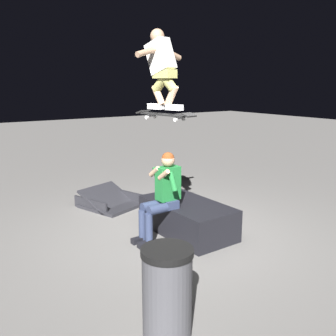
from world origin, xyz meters
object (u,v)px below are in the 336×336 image
(person_sitting_on_ledge, at_px, (162,192))
(kicker_ramp, at_px, (112,203))
(ledge_box_main, at_px, (187,218))
(trash_bin, at_px, (167,292))
(skater_airborne, at_px, (162,66))
(skateboard, at_px, (165,115))

(person_sitting_on_ledge, relative_size, kicker_ramp, 1.11)
(ledge_box_main, distance_m, trash_bin, 2.50)
(person_sitting_on_ledge, height_order, kicker_ramp, person_sitting_on_ledge)
(ledge_box_main, bearing_deg, skater_airborne, 68.84)
(kicker_ramp, xyz_separation_m, trash_bin, (-3.71, 1.21, 0.36))
(skateboard, bearing_deg, kicker_ramp, 2.44)
(ledge_box_main, relative_size, skater_airborne, 1.38)
(ledge_box_main, bearing_deg, kicker_ramp, 13.32)
(ledge_box_main, height_order, trash_bin, trash_bin)
(ledge_box_main, distance_m, skateboard, 1.66)
(person_sitting_on_ledge, distance_m, kicker_ramp, 1.95)
(skateboard, height_order, kicker_ramp, skateboard)
(kicker_ramp, bearing_deg, trash_bin, 161.97)
(skateboard, relative_size, skater_airborne, 0.93)
(skateboard, distance_m, trash_bin, 2.75)
(ledge_box_main, distance_m, person_sitting_on_ledge, 0.68)
(skateboard, height_order, trash_bin, skateboard)
(ledge_box_main, height_order, person_sitting_on_ledge, person_sitting_on_ledge)
(trash_bin, bearing_deg, kicker_ramp, -18.03)
(person_sitting_on_ledge, distance_m, skater_airborne, 1.82)
(ledge_box_main, xyz_separation_m, trash_bin, (-1.88, 1.64, 0.19))
(skateboard, height_order, skater_airborne, skater_airborne)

